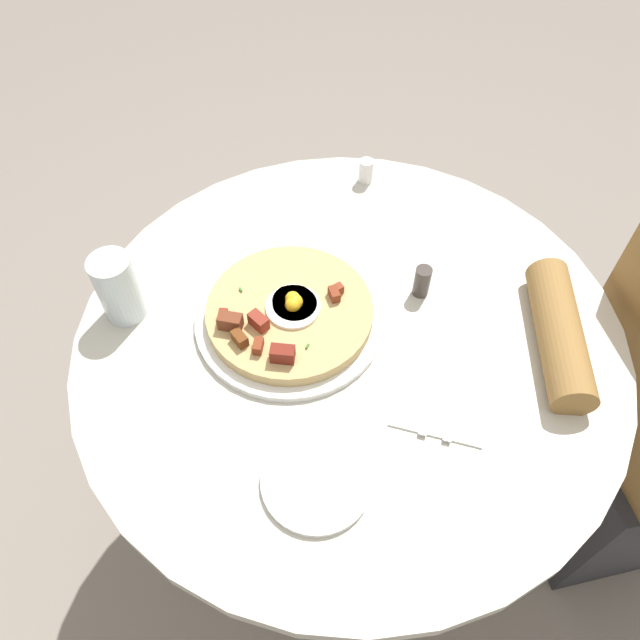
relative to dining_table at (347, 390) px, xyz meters
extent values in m
plane|color=gray|center=(0.00, 0.00, -0.57)|extent=(6.00, 6.00, 0.00)
cylinder|color=beige|center=(0.00, 0.00, 0.16)|extent=(0.91, 0.91, 0.03)
cylinder|color=#333338|center=(0.00, 0.00, -0.21)|extent=(0.11, 0.11, 0.72)
cylinder|color=#333338|center=(0.00, 0.00, -0.56)|extent=(0.41, 0.41, 0.02)
cube|color=#2D2D33|center=(0.16, 0.59, -0.35)|extent=(0.32, 0.28, 0.45)
cylinder|color=olive|center=(0.09, 0.32, 0.21)|extent=(0.27, 0.14, 0.07)
cylinder|color=white|center=(-0.05, -0.09, 0.19)|extent=(0.32, 0.32, 0.01)
cylinder|color=tan|center=(-0.05, -0.09, 0.20)|extent=(0.27, 0.27, 0.02)
cylinder|color=white|center=(-0.05, -0.09, 0.22)|extent=(0.09, 0.09, 0.01)
sphere|color=yellow|center=(-0.05, -0.09, 0.22)|extent=(0.03, 0.03, 0.03)
cylinder|color=white|center=(-0.05, -0.08, 0.22)|extent=(0.07, 0.07, 0.01)
sphere|color=yellow|center=(-0.05, -0.08, 0.22)|extent=(0.03, 0.03, 0.03)
cylinder|color=white|center=(-0.06, -0.08, 0.22)|extent=(0.07, 0.07, 0.01)
sphere|color=yellow|center=(-0.06, -0.08, 0.22)|extent=(0.03, 0.03, 0.03)
cube|color=brown|center=(-0.06, -0.01, 0.22)|extent=(0.02, 0.03, 0.02)
cube|color=maroon|center=(-0.05, -0.20, 0.22)|extent=(0.03, 0.02, 0.02)
cube|color=brown|center=(-0.06, -0.02, 0.22)|extent=(0.03, 0.02, 0.02)
cube|color=maroon|center=(0.02, -0.15, 0.22)|extent=(0.03, 0.02, 0.02)
cube|color=brown|center=(0.00, -0.18, 0.22)|extent=(0.03, 0.03, 0.02)
cube|color=maroon|center=(0.05, -0.12, 0.23)|extent=(0.03, 0.04, 0.03)
cube|color=maroon|center=(-0.03, -0.15, 0.22)|extent=(0.04, 0.03, 0.02)
cube|color=brown|center=(-0.03, -0.19, 0.23)|extent=(0.03, 0.04, 0.03)
cube|color=#387F2D|center=(0.02, -0.16, 0.22)|extent=(0.01, 0.01, 0.00)
cube|color=#387F2D|center=(-0.07, -0.08, 0.22)|extent=(0.01, 0.01, 0.00)
cube|color=#387F2D|center=(0.03, -0.08, 0.22)|extent=(0.01, 0.01, 0.00)
cube|color=#387F2D|center=(-0.10, -0.16, 0.22)|extent=(0.01, 0.01, 0.00)
cube|color=#387F2D|center=(-0.02, -0.15, 0.22)|extent=(0.00, 0.01, 0.00)
cylinder|color=white|center=(0.24, -0.11, 0.18)|extent=(0.16, 0.16, 0.01)
cube|color=white|center=(0.13, 0.12, 0.18)|extent=(0.22, 0.20, 0.00)
cube|color=silver|center=(0.14, 0.13, 0.19)|extent=(0.16, 0.10, 0.00)
cube|color=silver|center=(0.12, 0.10, 0.19)|extent=(0.16, 0.10, 0.00)
cylinder|color=silver|center=(-0.13, -0.36, 0.24)|extent=(0.07, 0.07, 0.13)
cylinder|color=white|center=(-0.36, 0.12, 0.20)|extent=(0.03, 0.03, 0.05)
cylinder|color=#3F3833|center=(-0.06, 0.14, 0.21)|extent=(0.03, 0.03, 0.06)
camera|label=1|loc=(0.57, -0.18, 1.01)|focal=34.88mm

